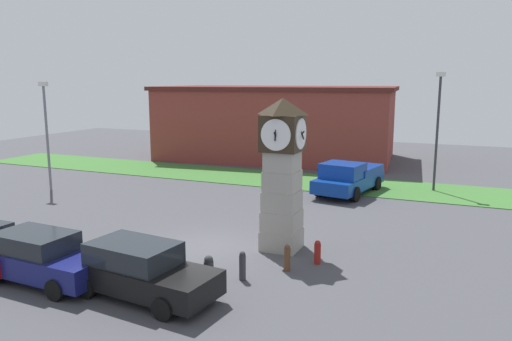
{
  "coord_description": "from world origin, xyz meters",
  "views": [
    {
      "loc": [
        8.98,
        -15.89,
        6.27
      ],
      "look_at": [
        1.1,
        2.4,
        2.64
      ],
      "focal_mm": 35.0,
      "sensor_mm": 36.0,
      "label": 1
    }
  ],
  "objects": [
    {
      "name": "ground_plane",
      "position": [
        0.0,
        0.0,
        0.0
      ],
      "size": [
        72.61,
        72.61,
        0.0
      ],
      "primitive_type": "plane",
      "color": "#424247"
    },
    {
      "name": "clock_tower",
      "position": [
        2.75,
        1.01,
        2.92
      ],
      "size": [
        1.68,
        1.77,
        5.64
      ],
      "color": "#9E998F",
      "rests_on": "ground_plane"
    },
    {
      "name": "bollard_near_tower",
      "position": [
        4.44,
        0.01,
        0.43
      ],
      "size": [
        0.23,
        0.23,
        0.84
      ],
      "color": "maroon",
      "rests_on": "ground_plane"
    },
    {
      "name": "bollard_mid_row",
      "position": [
        3.7,
        -1.0,
        0.46
      ],
      "size": [
        0.21,
        0.21,
        0.91
      ],
      "color": "brown",
      "rests_on": "ground_plane"
    },
    {
      "name": "bollard_far_row",
      "position": [
        2.66,
        -2.29,
        0.48
      ],
      "size": [
        0.21,
        0.21,
        0.95
      ],
      "color": "#333338",
      "rests_on": "ground_plane"
    },
    {
      "name": "bollard_end_row",
      "position": [
        1.99,
        -3.29,
        0.53
      ],
      "size": [
        0.3,
        0.3,
        1.05
      ],
      "color": "#333338",
      "rests_on": "ground_plane"
    },
    {
      "name": "car_near_tower",
      "position": [
        -3.08,
        -4.9,
        0.8
      ],
      "size": [
        4.46,
        2.02,
        1.57
      ],
      "color": "navy",
      "rests_on": "ground_plane"
    },
    {
      "name": "car_by_building",
      "position": [
        0.44,
        -4.57,
        0.81
      ],
      "size": [
        4.74,
        2.28,
        1.61
      ],
      "color": "black",
      "rests_on": "ground_plane"
    },
    {
      "name": "pickup_truck",
      "position": [
        2.97,
        11.17,
        0.93
      ],
      "size": [
        3.06,
        5.7,
        1.85
      ],
      "color": "navy",
      "rests_on": "ground_plane"
    },
    {
      "name": "street_lamp_near_road",
      "position": [
        -12.85,
        5.08,
        3.58
      ],
      "size": [
        0.5,
        0.24,
        6.17
      ],
      "color": "slate",
      "rests_on": "ground_plane"
    },
    {
      "name": "street_lamp_far_side",
      "position": [
        7.29,
        13.72,
        3.84
      ],
      "size": [
        0.5,
        0.24,
        6.69
      ],
      "color": "#333338",
      "rests_on": "ground_plane"
    },
    {
      "name": "warehouse_blue_far",
      "position": [
        -5.37,
        21.8,
        2.89
      ],
      "size": [
        19.28,
        11.57,
        5.76
      ],
      "color": "maroon",
      "rests_on": "ground_plane"
    },
    {
      "name": "grass_verge_far",
      "position": [
        -3.22,
        13.31,
        0.02
      ],
      "size": [
        43.57,
        5.13,
        0.04
      ],
      "primitive_type": "cube",
      "color": "#386B2D",
      "rests_on": "ground_plane"
    }
  ]
}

